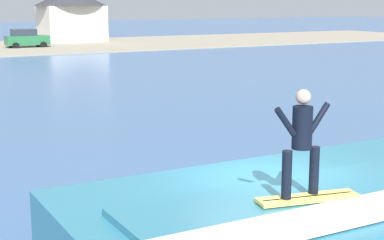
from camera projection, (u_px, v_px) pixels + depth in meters
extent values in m
plane|color=#3F6393|center=(264.00, 234.00, 11.60)|extent=(260.00, 260.00, 0.00)
cube|color=teal|center=(311.00, 218.00, 10.83)|extent=(8.95, 4.53, 1.16)
cube|color=teal|center=(334.00, 193.00, 10.22)|extent=(7.61, 2.04, 0.13)
cube|color=white|center=(373.00, 207.00, 9.43)|extent=(8.06, 0.81, 0.12)
cube|color=#EAD159|center=(308.00, 198.00, 9.59)|extent=(1.74, 0.72, 0.06)
cube|color=black|center=(308.00, 196.00, 9.59)|extent=(1.54, 0.36, 0.01)
cylinder|color=black|center=(287.00, 175.00, 9.39)|extent=(0.16, 0.16, 0.78)
cylinder|color=black|center=(314.00, 170.00, 9.66)|extent=(0.16, 0.16, 0.78)
cylinder|color=black|center=(302.00, 128.00, 9.38)|extent=(0.32, 0.32, 0.68)
sphere|color=tan|center=(303.00, 97.00, 9.29)|extent=(0.24, 0.24, 0.24)
cylinder|color=black|center=(286.00, 122.00, 9.20)|extent=(0.42, 0.10, 0.49)
cylinder|color=black|center=(319.00, 118.00, 9.52)|extent=(0.42, 0.10, 0.49)
cube|color=#23663D|center=(27.00, 40.00, 58.12)|extent=(4.08, 1.71, 0.90)
cube|color=#262D38|center=(24.00, 32.00, 57.83)|extent=(2.25, 1.54, 0.64)
cylinder|color=black|center=(39.00, 44.00, 59.62)|extent=(0.64, 0.22, 0.64)
cylinder|color=black|center=(44.00, 45.00, 58.06)|extent=(0.64, 0.22, 0.64)
cylinder|color=black|center=(12.00, 45.00, 58.35)|extent=(0.64, 0.22, 0.64)
cylinder|color=black|center=(16.00, 46.00, 56.80)|extent=(0.64, 0.22, 0.64)
cube|color=silver|center=(71.00, 24.00, 67.12)|extent=(6.51, 5.92, 4.00)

